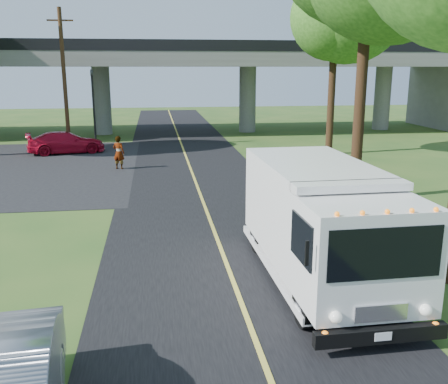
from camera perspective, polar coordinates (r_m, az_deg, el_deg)
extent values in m
plane|color=#294E1B|center=(11.46, 2.40, -13.70)|extent=(120.00, 120.00, 0.00)
cube|color=black|center=(20.75, -2.53, -0.83)|extent=(7.00, 90.00, 0.02)
cube|color=gold|center=(20.74, -2.53, -0.78)|extent=(0.12, 90.00, 0.01)
cube|color=slate|center=(42.01, -5.60, 14.89)|extent=(50.00, 9.00, 1.20)
cube|color=black|center=(37.65, -5.32, 16.38)|extent=(50.00, 0.25, 0.80)
cube|color=black|center=(46.43, -5.87, 15.91)|extent=(50.00, 0.25, 0.80)
cylinder|color=slate|center=(42.25, -13.77, 10.08)|extent=(1.40, 1.40, 5.40)
cylinder|color=slate|center=(42.78, 2.70, 10.50)|extent=(1.40, 1.40, 5.40)
cylinder|color=slate|center=(46.51, 17.63, 10.16)|extent=(1.40, 1.40, 5.40)
cylinder|color=black|center=(36.31, -14.67, 9.28)|extent=(0.14, 0.14, 5.20)
imported|color=black|center=(36.21, -14.86, 12.43)|extent=(0.18, 0.22, 1.10)
cylinder|color=#472D19|center=(34.44, -17.77, 12.01)|extent=(0.26, 0.26, 9.00)
cube|color=#472D19|center=(34.55, -18.25, 18.14)|extent=(1.60, 0.10, 0.10)
cylinder|color=#382314|center=(20.66, 15.25, 9.45)|extent=(0.44, 0.44, 7.70)
cylinder|color=#382314|center=(31.94, 12.14, 10.14)|extent=(0.44, 0.44, 6.65)
sphere|color=#255616|center=(32.01, 12.61, 18.87)|extent=(5.58, 5.58, 5.58)
sphere|color=#255616|center=(31.83, 13.80, 19.38)|extent=(4.96, 4.96, 4.96)
cube|color=white|center=(13.47, 9.83, -1.46)|extent=(2.63, 4.72, 2.39)
cube|color=white|center=(10.60, 15.51, -6.69)|extent=(2.58, 1.96, 2.18)
cube|color=black|center=(9.70, 17.90, -6.66)|extent=(2.23, 0.13, 1.01)
cube|color=black|center=(10.28, 17.48, -15.32)|extent=(2.66, 0.24, 0.30)
cube|color=white|center=(13.55, 10.15, -7.89)|extent=(2.66, 6.20, 0.19)
cylinder|color=black|center=(10.87, 9.29, -12.66)|extent=(0.31, 0.96, 0.95)
cylinder|color=black|center=(11.69, 19.62, -11.35)|extent=(0.31, 0.96, 0.95)
cylinder|color=black|center=(14.83, 3.94, -5.09)|extent=(0.31, 0.96, 0.95)
cylinder|color=black|center=(15.44, 11.81, -4.58)|extent=(0.31, 0.96, 0.95)
imported|color=#AC0A21|center=(33.47, -17.61, 5.42)|extent=(5.08, 3.01, 1.38)
imported|color=gray|center=(27.34, -11.94, 4.42)|extent=(0.78, 0.68, 1.80)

